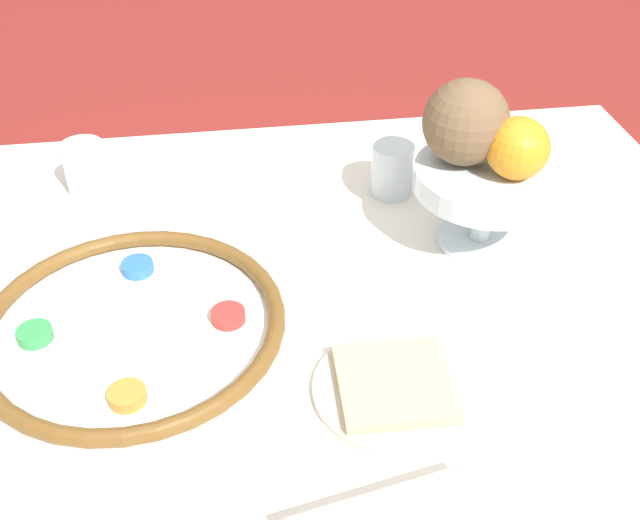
{
  "coord_description": "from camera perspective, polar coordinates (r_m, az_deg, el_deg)",
  "views": [
    {
      "loc": [
        -0.03,
        -0.65,
        1.38
      ],
      "look_at": [
        0.08,
        0.08,
        0.82
      ],
      "focal_mm": 42.0,
      "sensor_mm": 36.0,
      "label": 1
    }
  ],
  "objects": [
    {
      "name": "bread_plate",
      "position": [
        0.81,
        5.66,
        -9.58
      ],
      "size": [
        0.18,
        0.18,
        0.02
      ],
      "color": "beige",
      "rests_on": "dining_table"
    },
    {
      "name": "coconut",
      "position": [
        0.97,
        11.05,
        10.26
      ],
      "size": [
        0.11,
        0.11,
        0.11
      ],
      "color": "brown",
      "rests_on": "fruit_stand"
    },
    {
      "name": "cup_near",
      "position": [
        1.16,
        -17.42,
        6.72
      ],
      "size": [
        0.06,
        0.06,
        0.08
      ],
      "color": "silver",
      "rests_on": "dining_table"
    },
    {
      "name": "fruit_stand",
      "position": [
        1.0,
        12.61,
        5.56
      ],
      "size": [
        0.19,
        0.19,
        0.12
      ],
      "color": "silver",
      "rests_on": "dining_table"
    },
    {
      "name": "seder_plate",
      "position": [
        0.89,
        -14.05,
        -4.91
      ],
      "size": [
        0.35,
        0.35,
        0.03
      ],
      "color": "white",
      "rests_on": "dining_table"
    },
    {
      "name": "napkin_roll",
      "position": [
        0.71,
        4.84,
        -18.52
      ],
      "size": [
        0.18,
        0.07,
        0.04
      ],
      "color": "white",
      "rests_on": "dining_table"
    },
    {
      "name": "orange_fruit",
      "position": [
        0.95,
        14.84,
        8.23
      ],
      "size": [
        0.08,
        0.08,
        0.08
      ],
      "color": "orange",
      "rests_on": "fruit_stand"
    },
    {
      "name": "cup_mid",
      "position": [
        1.11,
        5.51,
        6.86
      ],
      "size": [
        0.06,
        0.06,
        0.08
      ],
      "color": "silver",
      "rests_on": "dining_table"
    }
  ]
}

